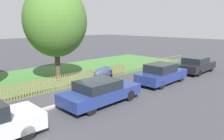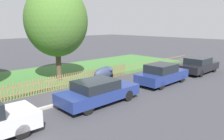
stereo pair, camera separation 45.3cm
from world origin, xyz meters
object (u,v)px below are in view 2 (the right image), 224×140
object	(u,v)px
parked_car_black_saloon	(98,91)
parked_car_navy_estate	(162,74)
parked_car_red_compact	(198,65)
tree_mid_park	(56,21)
covered_motorcycle	(104,73)

from	to	relation	value
parked_car_black_saloon	parked_car_navy_estate	bearing A→B (deg)	-0.52
parked_car_red_compact	tree_mid_park	size ratio (longest dim) A/B	0.63
parked_car_navy_estate	tree_mid_park	distance (m)	8.45
parked_car_navy_estate	covered_motorcycle	distance (m)	4.13
parked_car_black_saloon	tree_mid_park	xyz separation A→B (m)	(1.06, 5.87, 3.72)
covered_motorcycle	tree_mid_park	size ratio (longest dim) A/B	0.28
parked_car_navy_estate	parked_car_red_compact	xyz separation A→B (m)	(5.29, -0.16, -0.02)
parked_car_red_compact	covered_motorcycle	world-z (taller)	parked_car_red_compact
covered_motorcycle	tree_mid_park	world-z (taller)	tree_mid_park
parked_car_red_compact	covered_motorcycle	distance (m)	8.63
parked_car_navy_estate	parked_car_red_compact	distance (m)	5.29
parked_car_black_saloon	parked_car_navy_estate	xyz separation A→B (m)	(5.84, -0.06, 0.05)
parked_car_navy_estate	covered_motorcycle	bearing A→B (deg)	129.89
parked_car_black_saloon	parked_car_red_compact	distance (m)	11.13
parked_car_red_compact	tree_mid_park	bearing A→B (deg)	148.18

